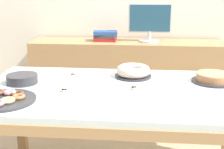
# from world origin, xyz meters

# --- Properties ---
(dining_table) EXTENTS (1.84, 1.03, 0.76)m
(dining_table) POSITION_xyz_m (0.00, 0.00, 0.68)
(dining_table) COLOR silver
(dining_table) RESTS_ON ground
(sideboard) EXTENTS (1.95, 0.44, 0.85)m
(sideboard) POSITION_xyz_m (0.00, 1.25, 0.43)
(sideboard) COLOR tan
(sideboard) RESTS_ON ground
(computer_monitor) EXTENTS (0.42, 0.20, 0.38)m
(computer_monitor) POSITION_xyz_m (0.22, 1.25, 1.04)
(computer_monitor) COLOR silver
(computer_monitor) RESTS_ON sideboard
(book_stack) EXTENTS (0.26, 0.18, 0.10)m
(book_stack) POSITION_xyz_m (-0.23, 1.25, 0.91)
(book_stack) COLOR maroon
(book_stack) RESTS_ON sideboard
(cake_chocolate_round) EXTENTS (0.29, 0.29, 0.06)m
(cake_chocolate_round) POSITION_xyz_m (0.64, 0.21, 0.79)
(cake_chocolate_round) COLOR #333338
(cake_chocolate_round) RESTS_ON dining_table
(cake_golden_bundt) EXTENTS (0.26, 0.26, 0.09)m
(cake_golden_bundt) POSITION_xyz_m (0.09, 0.29, 0.80)
(cake_golden_bundt) COLOR #333338
(cake_golden_bundt) RESTS_ON dining_table
(pastry_platter) EXTENTS (0.37, 0.37, 0.04)m
(pastry_platter) POSITION_xyz_m (-0.64, -0.29, 0.77)
(pastry_platter) COLOR #333338
(pastry_platter) RESTS_ON dining_table
(plate_stack) EXTENTS (0.21, 0.21, 0.06)m
(plate_stack) POSITION_xyz_m (-0.66, 0.06, 0.79)
(plate_stack) COLOR #333338
(plate_stack) RESTS_ON dining_table
(tealight_left_edge) EXTENTS (0.04, 0.04, 0.04)m
(tealight_left_edge) POSITION_xyz_m (-0.33, -0.09, 0.77)
(tealight_left_edge) COLOR silver
(tealight_left_edge) RESTS_ON dining_table
(tealight_right_edge) EXTENTS (0.04, 0.04, 0.04)m
(tealight_right_edge) POSITION_xyz_m (-0.66, 0.26, 0.77)
(tealight_right_edge) COLOR silver
(tealight_right_edge) RESTS_ON dining_table
(tealight_near_cakes) EXTENTS (0.04, 0.04, 0.04)m
(tealight_near_cakes) POSITION_xyz_m (-0.35, 0.27, 0.77)
(tealight_near_cakes) COLOR silver
(tealight_near_cakes) RESTS_ON dining_table
(tealight_near_front) EXTENTS (0.04, 0.04, 0.04)m
(tealight_near_front) POSITION_xyz_m (0.10, 0.00, 0.77)
(tealight_near_front) COLOR silver
(tealight_near_front) RESTS_ON dining_table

